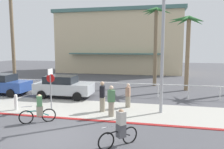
{
  "coord_description": "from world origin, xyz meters",
  "views": [
    {
      "loc": [
        4.39,
        -8.29,
        3.81
      ],
      "look_at": [
        1.3,
        6.0,
        2.0
      ],
      "focal_mm": 34.46,
      "sensor_mm": 36.0,
      "label": 1
    }
  ],
  "objects_px": {
    "car_blue_0": "(2,84)",
    "pedestrian_1": "(102,98)",
    "palm_tree_1": "(156,26)",
    "cyclist_black_0": "(120,129)",
    "car_silver_1": "(63,86)",
    "stop_sign_bike_lane": "(51,83)",
    "palm_tree_0": "(12,17)",
    "bollard_2": "(16,102)",
    "palm_tree_2": "(188,32)",
    "pedestrian_0": "(111,102)",
    "cyclist_teal_1": "(39,109)",
    "streetlight_curb": "(163,39)",
    "pedestrian_2": "(128,96)"
  },
  "relations": [
    {
      "from": "stop_sign_bike_lane",
      "to": "car_blue_0",
      "type": "height_order",
      "value": "stop_sign_bike_lane"
    },
    {
      "from": "bollard_2",
      "to": "cyclist_teal_1",
      "type": "distance_m",
      "value": 3.09
    },
    {
      "from": "streetlight_curb",
      "to": "palm_tree_2",
      "type": "xyz_separation_m",
      "value": [
        2.24,
        7.68,
        0.9
      ]
    },
    {
      "from": "car_blue_0",
      "to": "pedestrian_1",
      "type": "distance_m",
      "value": 9.75
    },
    {
      "from": "stop_sign_bike_lane",
      "to": "pedestrian_1",
      "type": "distance_m",
      "value": 3.28
    },
    {
      "from": "bollard_2",
      "to": "palm_tree_0",
      "type": "xyz_separation_m",
      "value": [
        -7.01,
        9.44,
        6.58
      ]
    },
    {
      "from": "pedestrian_0",
      "to": "pedestrian_1",
      "type": "distance_m",
      "value": 1.07
    },
    {
      "from": "cyclist_black_0",
      "to": "bollard_2",
      "type": "bearing_deg",
      "value": 154.05
    },
    {
      "from": "bollard_2",
      "to": "streetlight_curb",
      "type": "height_order",
      "value": "streetlight_curb"
    },
    {
      "from": "stop_sign_bike_lane",
      "to": "palm_tree_0",
      "type": "bearing_deg",
      "value": 135.5
    },
    {
      "from": "cyclist_teal_1",
      "to": "pedestrian_2",
      "type": "xyz_separation_m",
      "value": [
        4.08,
        3.73,
        0.03
      ]
    },
    {
      "from": "stop_sign_bike_lane",
      "to": "pedestrian_2",
      "type": "xyz_separation_m",
      "value": [
        4.53,
        1.56,
        -0.96
      ]
    },
    {
      "from": "streetlight_curb",
      "to": "pedestrian_0",
      "type": "xyz_separation_m",
      "value": [
        -2.71,
        -1.05,
        -3.46
      ]
    },
    {
      "from": "pedestrian_2",
      "to": "palm_tree_1",
      "type": "bearing_deg",
      "value": 80.0
    },
    {
      "from": "palm_tree_2",
      "to": "pedestrian_1",
      "type": "relative_size",
      "value": 3.59
    },
    {
      "from": "streetlight_curb",
      "to": "car_silver_1",
      "type": "bearing_deg",
      "value": 159.57
    },
    {
      "from": "bollard_2",
      "to": "pedestrian_0",
      "type": "height_order",
      "value": "pedestrian_0"
    },
    {
      "from": "palm_tree_1",
      "to": "pedestrian_0",
      "type": "bearing_deg",
      "value": -101.55
    },
    {
      "from": "streetlight_curb",
      "to": "palm_tree_2",
      "type": "distance_m",
      "value": 8.06
    },
    {
      "from": "palm_tree_2",
      "to": "car_blue_0",
      "type": "bearing_deg",
      "value": -161.52
    },
    {
      "from": "streetlight_curb",
      "to": "car_blue_0",
      "type": "relative_size",
      "value": 1.7
    },
    {
      "from": "palm_tree_2",
      "to": "bollard_2",
      "type": "bearing_deg",
      "value": -141.33
    },
    {
      "from": "palm_tree_1",
      "to": "pedestrian_2",
      "type": "xyz_separation_m",
      "value": [
        -1.52,
        -8.63,
        -5.23
      ]
    },
    {
      "from": "cyclist_black_0",
      "to": "pedestrian_2",
      "type": "distance_m",
      "value": 5.51
    },
    {
      "from": "pedestrian_0",
      "to": "pedestrian_1",
      "type": "height_order",
      "value": "pedestrian_1"
    },
    {
      "from": "palm_tree_1",
      "to": "pedestrian_1",
      "type": "height_order",
      "value": "palm_tree_1"
    },
    {
      "from": "car_blue_0",
      "to": "cyclist_teal_1",
      "type": "height_order",
      "value": "car_blue_0"
    },
    {
      "from": "cyclist_teal_1",
      "to": "bollard_2",
      "type": "bearing_deg",
      "value": 146.67
    },
    {
      "from": "palm_tree_1",
      "to": "car_blue_0",
      "type": "height_order",
      "value": "palm_tree_1"
    },
    {
      "from": "car_silver_1",
      "to": "palm_tree_2",
      "type": "bearing_deg",
      "value": 27.38
    },
    {
      "from": "palm_tree_2",
      "to": "cyclist_teal_1",
      "type": "relative_size",
      "value": 4.09
    },
    {
      "from": "bollard_2",
      "to": "car_silver_1",
      "type": "height_order",
      "value": "car_silver_1"
    },
    {
      "from": "bollard_2",
      "to": "palm_tree_2",
      "type": "relative_size",
      "value": 0.15
    },
    {
      "from": "stop_sign_bike_lane",
      "to": "cyclist_teal_1",
      "type": "relative_size",
      "value": 1.59
    },
    {
      "from": "bollard_2",
      "to": "cyclist_teal_1",
      "type": "xyz_separation_m",
      "value": [
        2.57,
        -1.69,
        0.18
      ]
    },
    {
      "from": "palm_tree_1",
      "to": "streetlight_curb",
      "type": "bearing_deg",
      "value": -86.81
    },
    {
      "from": "cyclist_teal_1",
      "to": "stop_sign_bike_lane",
      "type": "bearing_deg",
      "value": 101.95
    },
    {
      "from": "palm_tree_1",
      "to": "car_silver_1",
      "type": "relative_size",
      "value": 1.77
    },
    {
      "from": "palm_tree_0",
      "to": "pedestrian_0",
      "type": "xyz_separation_m",
      "value": [
        13.0,
        -9.41,
        -6.27
      ]
    },
    {
      "from": "bollard_2",
      "to": "car_blue_0",
      "type": "bearing_deg",
      "value": 136.91
    },
    {
      "from": "car_silver_1",
      "to": "pedestrian_2",
      "type": "distance_m",
      "value": 5.56
    },
    {
      "from": "car_silver_1",
      "to": "cyclist_black_0",
      "type": "xyz_separation_m",
      "value": [
        5.72,
        -7.27,
        -0.18
      ]
    },
    {
      "from": "cyclist_teal_1",
      "to": "pedestrian_0",
      "type": "height_order",
      "value": "pedestrian_0"
    },
    {
      "from": "cyclist_black_0",
      "to": "car_silver_1",
      "type": "bearing_deg",
      "value": 128.24
    },
    {
      "from": "stop_sign_bike_lane",
      "to": "palm_tree_1",
      "type": "relative_size",
      "value": 0.33
    },
    {
      "from": "stop_sign_bike_lane",
      "to": "palm_tree_0",
      "type": "distance_m",
      "value": 13.89
    },
    {
      "from": "palm_tree_2",
      "to": "pedestrian_0",
      "type": "bearing_deg",
      "value": -119.54
    },
    {
      "from": "bollard_2",
      "to": "car_blue_0",
      "type": "distance_m",
      "value": 5.52
    },
    {
      "from": "bollard_2",
      "to": "cyclist_black_0",
      "type": "xyz_separation_m",
      "value": [
        7.11,
        -3.46,
        0.18
      ]
    },
    {
      "from": "pedestrian_1",
      "to": "palm_tree_0",
      "type": "bearing_deg",
      "value": 144.92
    }
  ]
}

